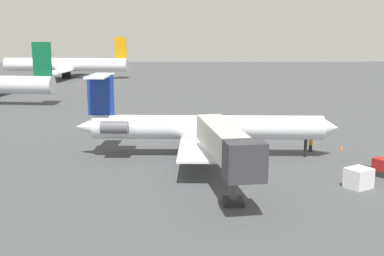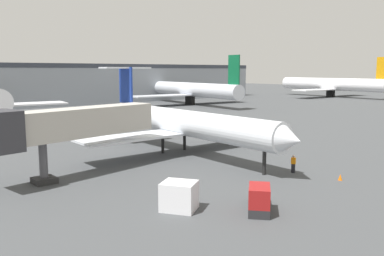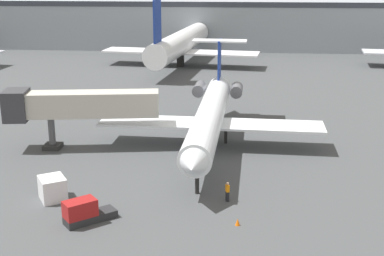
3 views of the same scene
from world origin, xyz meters
TOP-DOWN VIEW (x-y plane):
  - ground_plane at (0.00, 0.00)m, footprint 400.00×400.00m
  - regional_jet at (-0.02, 5.14)m, footprint 24.39×32.14m
  - jet_bridge at (-14.55, 3.20)m, footprint 16.32×5.21m
  - ground_crew_marshaller at (2.13, -8.99)m, footprint 0.37×0.46m
  - baggage_tug_lead at (-8.62, -13.77)m, footprint 3.97×3.63m
  - cargo_container_uld at (-12.46, -9.89)m, footprint 2.91×3.01m
  - traffic_cone_near at (3.00, -13.28)m, footprint 0.36×0.36m
  - terminal_building at (0.00, 84.00)m, footprint 175.30×23.26m
  - parked_airliner_centre at (-8.51, 53.86)m, footprint 31.36×36.99m

SIDE VIEW (x-z plane):
  - ground_plane at x=0.00m, z-range -0.10..0.00m
  - traffic_cone_near at x=3.00m, z-range 0.00..0.55m
  - baggage_tug_lead at x=-8.62m, z-range -0.11..1.79m
  - ground_crew_marshaller at x=2.13m, z-range 0.01..1.70m
  - cargo_container_uld at x=-12.46m, z-range 0.00..1.96m
  - regional_jet at x=-0.02m, z-range -1.30..8.67m
  - parked_airliner_centre at x=-8.51m, z-range -2.40..11.38m
  - jet_bridge at x=-14.55m, z-range 1.54..8.02m
  - terminal_building at x=0.00m, z-range 0.01..11.40m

